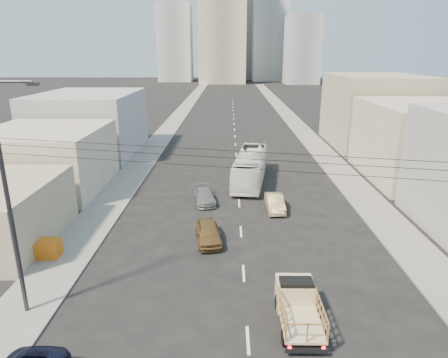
{
  "coord_description": "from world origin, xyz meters",
  "views": [
    {
      "loc": [
        -0.93,
        -13.71,
        13.01
      ],
      "look_at": [
        -1.32,
        16.21,
        3.5
      ],
      "focal_mm": 32.0,
      "sensor_mm": 36.0,
      "label": 1
    }
  ],
  "objects_px": {
    "flatbed_pickup": "(298,304)",
    "sedan_brown": "(208,233)",
    "city_bus": "(250,167)",
    "sedan_tan": "(275,203)",
    "crate_stack": "(46,249)",
    "sedan_grey": "(204,196)",
    "streetlamp_left": "(10,197)"
  },
  "relations": [
    {
      "from": "flatbed_pickup",
      "to": "sedan_tan",
      "type": "height_order",
      "value": "flatbed_pickup"
    },
    {
      "from": "sedan_tan",
      "to": "sedan_grey",
      "type": "distance_m",
      "value": 6.43
    },
    {
      "from": "sedan_brown",
      "to": "sedan_tan",
      "type": "distance_m",
      "value": 8.22
    },
    {
      "from": "sedan_tan",
      "to": "sedan_grey",
      "type": "xyz_separation_m",
      "value": [
        -6.2,
        1.73,
        -0.05
      ]
    },
    {
      "from": "city_bus",
      "to": "streetlamp_left",
      "type": "distance_m",
      "value": 26.25
    },
    {
      "from": "crate_stack",
      "to": "streetlamp_left",
      "type": "bearing_deg",
      "value": -74.43
    },
    {
      "from": "flatbed_pickup",
      "to": "sedan_grey",
      "type": "xyz_separation_m",
      "value": [
        -5.7,
        16.87,
        -0.48
      ]
    },
    {
      "from": "flatbed_pickup",
      "to": "sedan_brown",
      "type": "xyz_separation_m",
      "value": [
        -4.93,
        8.98,
        -0.39
      ]
    },
    {
      "from": "flatbed_pickup",
      "to": "streetlamp_left",
      "type": "height_order",
      "value": "streetlamp_left"
    },
    {
      "from": "flatbed_pickup",
      "to": "sedan_grey",
      "type": "distance_m",
      "value": 17.82
    },
    {
      "from": "sedan_tan",
      "to": "sedan_brown",
      "type": "bearing_deg",
      "value": -132.91
    },
    {
      "from": "sedan_grey",
      "to": "city_bus",
      "type": "bearing_deg",
      "value": 44.11
    },
    {
      "from": "city_bus",
      "to": "sedan_brown",
      "type": "height_order",
      "value": "city_bus"
    },
    {
      "from": "sedan_grey",
      "to": "crate_stack",
      "type": "distance_m",
      "value": 14.35
    },
    {
      "from": "crate_stack",
      "to": "sedan_tan",
      "type": "bearing_deg",
      "value": 28.49
    },
    {
      "from": "flatbed_pickup",
      "to": "city_bus",
      "type": "height_order",
      "value": "city_bus"
    },
    {
      "from": "sedan_grey",
      "to": "sedan_brown",
      "type": "bearing_deg",
      "value": -94.86
    },
    {
      "from": "sedan_grey",
      "to": "crate_stack",
      "type": "height_order",
      "value": "crate_stack"
    },
    {
      "from": "sedan_tan",
      "to": "streetlamp_left",
      "type": "distance_m",
      "value": 21.24
    },
    {
      "from": "city_bus",
      "to": "sedan_tan",
      "type": "relative_size",
      "value": 2.88
    },
    {
      "from": "sedan_grey",
      "to": "streetlamp_left",
      "type": "height_order",
      "value": "streetlamp_left"
    },
    {
      "from": "city_bus",
      "to": "streetlamp_left",
      "type": "xyz_separation_m",
      "value": [
        -12.7,
        -22.46,
        4.82
      ]
    },
    {
      "from": "sedan_brown",
      "to": "crate_stack",
      "type": "xyz_separation_m",
      "value": [
        -10.61,
        -2.54,
        -0.02
      ]
    },
    {
      "from": "city_bus",
      "to": "sedan_tan",
      "type": "height_order",
      "value": "city_bus"
    },
    {
      "from": "sedan_tan",
      "to": "streetlamp_left",
      "type": "height_order",
      "value": "streetlamp_left"
    },
    {
      "from": "flatbed_pickup",
      "to": "sedan_tan",
      "type": "bearing_deg",
      "value": 88.1
    },
    {
      "from": "city_bus",
      "to": "sedan_brown",
      "type": "bearing_deg",
      "value": -96.31
    },
    {
      "from": "flatbed_pickup",
      "to": "streetlamp_left",
      "type": "relative_size",
      "value": 0.37
    },
    {
      "from": "city_bus",
      "to": "sedan_brown",
      "type": "xyz_separation_m",
      "value": [
        -3.7,
        -14.15,
        -0.9
      ]
    },
    {
      "from": "crate_stack",
      "to": "city_bus",
      "type": "bearing_deg",
      "value": 49.4
    },
    {
      "from": "sedan_brown",
      "to": "streetlamp_left",
      "type": "height_order",
      "value": "streetlamp_left"
    },
    {
      "from": "city_bus",
      "to": "sedan_grey",
      "type": "relative_size",
      "value": 2.74
    }
  ]
}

